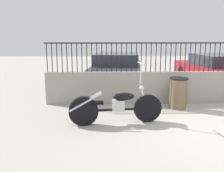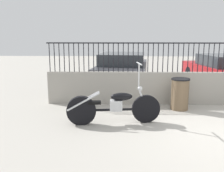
{
  "view_description": "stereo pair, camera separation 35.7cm",
  "coord_description": "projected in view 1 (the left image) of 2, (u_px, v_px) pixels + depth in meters",
  "views": [
    {
      "loc": [
        -2.44,
        -4.86,
        1.96
      ],
      "look_at": [
        -2.28,
        1.43,
        0.7
      ],
      "focal_mm": 40.0,
      "sensor_mm": 36.0,
      "label": 1
    },
    {
      "loc": [
        -2.08,
        -4.86,
        1.96
      ],
      "look_at": [
        -2.28,
        1.43,
        0.7
      ],
      "focal_mm": 40.0,
      "sensor_mm": 36.0,
      "label": 2
    }
  ],
  "objects": [
    {
      "name": "low_wall",
      "position": [
        188.0,
        87.0,
        7.37
      ],
      "size": [
        8.37,
        0.18,
        0.94
      ],
      "color": "#9E998E",
      "rests_on": "ground_plane"
    },
    {
      "name": "motorcycle_black",
      "position": [
        111.0,
        107.0,
        5.63
      ],
      "size": [
        2.13,
        0.55,
        1.39
      ],
      "rotation": [
        0.0,
        0.0,
        0.12
      ],
      "color": "black",
      "rests_on": "ground_plane"
    },
    {
      "name": "trash_bin",
      "position": [
        178.0,
        93.0,
        6.83
      ],
      "size": [
        0.49,
        0.49,
        0.85
      ],
      "color": "brown",
      "rests_on": "ground_plane"
    },
    {
      "name": "fence_railing",
      "position": [
        190.0,
        53.0,
        7.17
      ],
      "size": [
        8.37,
        0.04,
        0.84
      ],
      "color": "black",
      "rests_on": "low_wall"
    },
    {
      "name": "ground_plane",
      "position": [
        223.0,
        132.0,
        5.21
      ],
      "size": [
        40.0,
        40.0,
        0.0
      ],
      "primitive_type": "plane",
      "color": "#ADA89E"
    },
    {
      "name": "car_dark_grey",
      "position": [
        117.0,
        68.0,
        10.2
      ],
      "size": [
        2.36,
        4.48,
        1.29
      ],
      "rotation": [
        0.0,
        0.0,
        1.45
      ],
      "color": "black",
      "rests_on": "ground_plane"
    },
    {
      "name": "car_red",
      "position": [
        216.0,
        69.0,
        10.03
      ],
      "size": [
        2.3,
        4.23,
        1.25
      ],
      "rotation": [
        0.0,
        0.0,
        1.69
      ],
      "color": "black",
      "rests_on": "ground_plane"
    }
  ]
}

